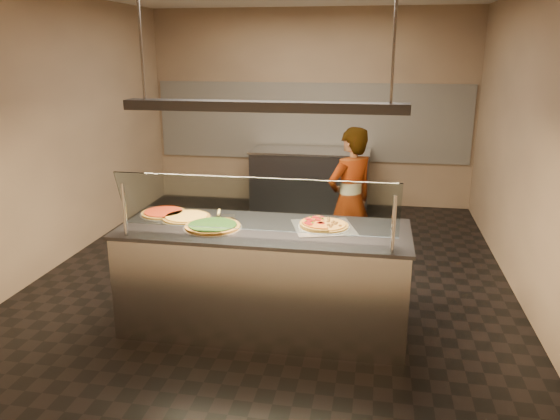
% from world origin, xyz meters
% --- Properties ---
extents(ground, '(5.00, 6.00, 0.02)m').
position_xyz_m(ground, '(0.00, 0.00, -0.01)').
color(ground, black).
rests_on(ground, ground).
extents(wall_back, '(5.00, 0.02, 3.00)m').
position_xyz_m(wall_back, '(0.00, 3.01, 1.50)').
color(wall_back, tan).
rests_on(wall_back, ground).
extents(wall_front, '(5.00, 0.02, 3.00)m').
position_xyz_m(wall_front, '(0.00, -3.01, 1.50)').
color(wall_front, tan).
rests_on(wall_front, ground).
extents(wall_left, '(0.02, 6.00, 3.00)m').
position_xyz_m(wall_left, '(-2.51, 0.00, 1.50)').
color(wall_left, tan).
rests_on(wall_left, ground).
extents(wall_right, '(0.02, 6.00, 3.00)m').
position_xyz_m(wall_right, '(2.51, 0.00, 1.50)').
color(wall_right, tan).
rests_on(wall_right, ground).
extents(tile_band, '(4.90, 0.02, 1.20)m').
position_xyz_m(tile_band, '(0.00, 2.98, 1.30)').
color(tile_band, silver).
rests_on(tile_band, wall_back).
extents(serving_counter, '(2.47, 0.94, 0.93)m').
position_xyz_m(serving_counter, '(0.14, -1.23, 0.47)').
color(serving_counter, '#B7B7BC').
rests_on(serving_counter, ground).
extents(sneeze_guard, '(2.23, 0.18, 0.54)m').
position_xyz_m(sneeze_guard, '(0.14, -1.58, 1.23)').
color(sneeze_guard, '#B7B7BC').
rests_on(sneeze_guard, serving_counter).
extents(perforated_tray, '(0.62, 0.62, 0.01)m').
position_xyz_m(perforated_tray, '(0.64, -1.14, 0.94)').
color(perforated_tray, silver).
rests_on(perforated_tray, serving_counter).
extents(half_pizza_pepperoni, '(0.32, 0.45, 0.05)m').
position_xyz_m(half_pizza_pepperoni, '(0.54, -1.14, 0.96)').
color(half_pizza_pepperoni, brown).
rests_on(half_pizza_pepperoni, perforated_tray).
extents(half_pizza_sausage, '(0.32, 0.45, 0.04)m').
position_xyz_m(half_pizza_sausage, '(0.73, -1.14, 0.96)').
color(half_pizza_sausage, brown).
rests_on(half_pizza_sausage, perforated_tray).
extents(pizza_spinach, '(0.50, 0.50, 0.03)m').
position_xyz_m(pizza_spinach, '(-0.29, -1.32, 0.95)').
color(pizza_spinach, silver).
rests_on(pizza_spinach, serving_counter).
extents(pizza_cheese, '(0.46, 0.46, 0.03)m').
position_xyz_m(pizza_cheese, '(-0.60, -1.10, 0.94)').
color(pizza_cheese, silver).
rests_on(pizza_cheese, serving_counter).
extents(pizza_tomato, '(0.43, 0.43, 0.03)m').
position_xyz_m(pizza_tomato, '(-0.86, -1.01, 0.94)').
color(pizza_tomato, silver).
rests_on(pizza_tomato, serving_counter).
extents(pizza_spatula, '(0.21, 0.23, 0.02)m').
position_xyz_m(pizza_spatula, '(-0.30, -0.98, 0.96)').
color(pizza_spatula, '#B7B7BC').
rests_on(pizza_spatula, pizza_spinach).
extents(prep_table, '(1.79, 0.74, 0.93)m').
position_xyz_m(prep_table, '(0.06, 2.55, 0.47)').
color(prep_table, '#3E3E43').
rests_on(prep_table, ground).
extents(worker, '(0.69, 0.68, 1.61)m').
position_xyz_m(worker, '(0.79, 0.21, 0.81)').
color(worker, '#333140').
rests_on(worker, ground).
extents(heat_lamp_housing, '(2.30, 0.18, 0.08)m').
position_xyz_m(heat_lamp_housing, '(0.14, -1.23, 1.95)').
color(heat_lamp_housing, '#3E3E43').
rests_on(heat_lamp_housing, ceiling).
extents(lamp_rod_left, '(0.02, 0.02, 1.01)m').
position_xyz_m(lamp_rod_left, '(-0.86, -1.23, 2.50)').
color(lamp_rod_left, '#B7B7BC').
rests_on(lamp_rod_left, ceiling).
extents(lamp_rod_right, '(0.02, 0.02, 1.01)m').
position_xyz_m(lamp_rod_right, '(1.14, -1.23, 2.50)').
color(lamp_rod_right, '#B7B7BC').
rests_on(lamp_rod_right, ceiling).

